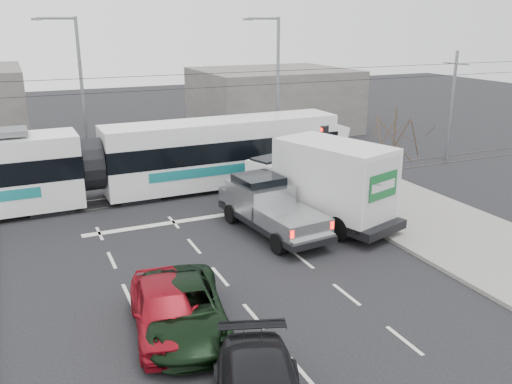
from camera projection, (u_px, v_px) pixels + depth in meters
name	position (u px, v px, depth m)	size (l,w,h in m)	color
ground	(263.00, 268.00, 20.09)	(120.00, 120.00, 0.00)	black
sidewalk_right	(450.00, 230.00, 23.59)	(6.00, 60.00, 0.15)	gray
rails	(184.00, 193.00, 28.79)	(60.00, 1.60, 0.03)	#33302D
building_right	(272.00, 100.00, 44.90)	(12.00, 10.00, 5.00)	slate
bare_tree	(394.00, 138.00, 24.09)	(2.40, 2.40, 5.00)	#47382B
traffic_signal	(325.00, 145.00, 27.44)	(0.44, 0.44, 3.60)	black
street_lamp_near	(275.00, 82.00, 33.58)	(2.38, 0.25, 9.00)	slate
street_lamp_far	(79.00, 88.00, 30.83)	(2.38, 0.25, 9.00)	slate
catenary	(181.00, 121.00, 27.62)	(60.00, 0.20, 7.00)	black
tram	(90.00, 166.00, 26.66)	(27.03, 3.15, 5.51)	white
silver_pickup	(268.00, 205.00, 23.44)	(2.77, 6.45, 2.27)	black
box_truck	(322.00, 183.00, 24.20)	(4.74, 7.95, 3.76)	black
navy_pickup	(281.00, 184.00, 27.14)	(2.80, 4.96, 1.98)	black
green_car	(184.00, 308.00, 15.89)	(2.34, 5.08, 1.41)	black
red_car	(164.00, 309.00, 15.74)	(1.81, 4.49, 1.53)	maroon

